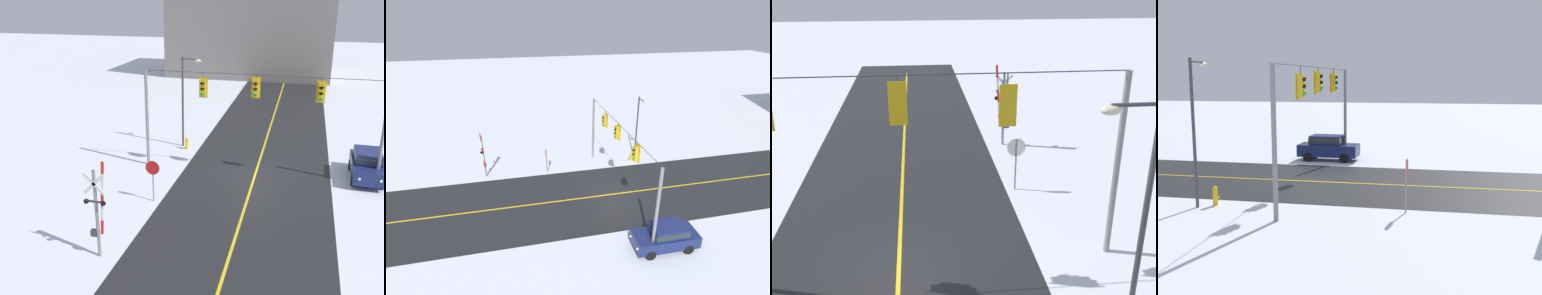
# 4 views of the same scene
# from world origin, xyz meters

# --- Properties ---
(ground_plane) EXTENTS (160.00, 160.00, 0.00)m
(ground_plane) POSITION_xyz_m (0.00, 0.00, 0.00)
(ground_plane) COLOR silver
(signal_span) EXTENTS (14.20, 0.47, 6.22)m
(signal_span) POSITION_xyz_m (-0.03, -0.01, 4.28)
(signal_span) COLOR gray
(signal_span) RESTS_ON ground
(stop_sign) EXTENTS (0.80, 0.09, 2.35)m
(stop_sign) POSITION_xyz_m (-4.91, -5.02, 1.71)
(stop_sign) COLOR gray
(stop_sign) RESTS_ON ground
(railroad_crossing) EXTENTS (0.98, 0.31, 4.39)m
(railroad_crossing) POSITION_xyz_m (-5.37, -10.57, 2.25)
(railroad_crossing) COLOR gray
(railroad_crossing) RESTS_ON ground
(streetlamp_near) EXTENTS (1.39, 0.28, 6.50)m
(streetlamp_near) POSITION_xyz_m (-5.59, 4.09, 3.92)
(streetlamp_near) COLOR #38383D
(streetlamp_near) RESTS_ON ground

